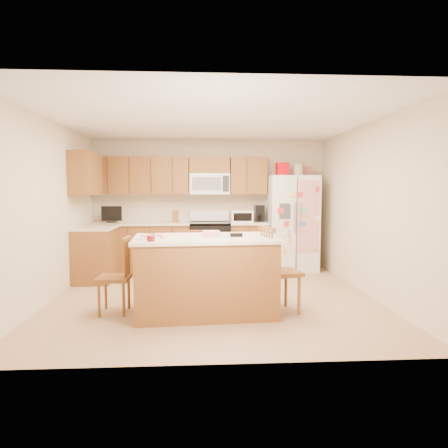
{
  "coord_description": "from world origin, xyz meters",
  "views": [
    {
      "loc": [
        -0.19,
        -5.64,
        1.54
      ],
      "look_at": [
        0.17,
        0.35,
        1.02
      ],
      "focal_mm": 32.0,
      "sensor_mm": 36.0,
      "label": 1
    }
  ],
  "objects": [
    {
      "name": "room_shell",
      "position": [
        0.0,
        0.0,
        1.44
      ],
      "size": [
        4.6,
        4.6,
        2.52
      ],
      "color": "beige",
      "rests_on": "ground"
    },
    {
      "name": "ground",
      "position": [
        0.0,
        0.0,
        0.0
      ],
      "size": [
        4.5,
        4.5,
        0.0
      ],
      "primitive_type": "plane",
      "color": "tan",
      "rests_on": "ground"
    },
    {
      "name": "stove",
      "position": [
        0.0,
        1.94,
        0.47
      ],
      "size": [
        0.76,
        0.65,
        1.13
      ],
      "color": "black",
      "rests_on": "ground"
    },
    {
      "name": "island",
      "position": [
        -0.12,
        -0.76,
        0.48
      ],
      "size": [
        1.81,
        1.13,
        1.05
      ],
      "color": "#955321",
      "rests_on": "ground"
    },
    {
      "name": "cabinetry",
      "position": [
        -0.98,
        1.79,
        0.91
      ],
      "size": [
        3.36,
        1.56,
        2.15
      ],
      "color": "#955321",
      "rests_on": "ground"
    },
    {
      "name": "windsor_chair_back",
      "position": [
        -0.22,
        -0.02,
        0.46
      ],
      "size": [
        0.47,
        0.46,
        0.98
      ],
      "color": "#955321",
      "rests_on": "ground"
    },
    {
      "name": "windsor_chair_left",
      "position": [
        -1.24,
        -0.69,
        0.45
      ],
      "size": [
        0.4,
        0.42,
        0.95
      ],
      "color": "#955321",
      "rests_on": "ground"
    },
    {
      "name": "refrigerator",
      "position": [
        1.57,
        1.87,
        0.92
      ],
      "size": [
        0.9,
        0.79,
        2.04
      ],
      "color": "white",
      "rests_on": "ground"
    },
    {
      "name": "windsor_chair_right",
      "position": [
        0.79,
        -0.77,
        0.51
      ],
      "size": [
        0.54,
        0.55,
        1.08
      ],
      "color": "#955321",
      "rests_on": "ground"
    }
  ]
}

